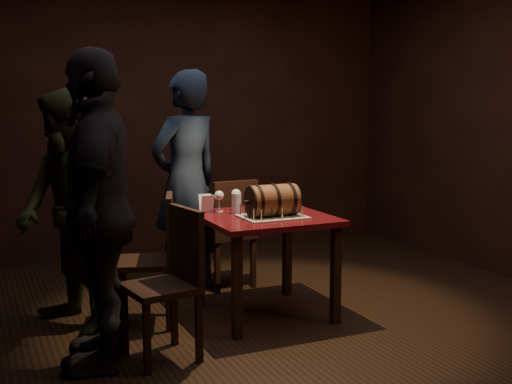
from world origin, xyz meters
TOP-DOWN VIEW (x-y plane):
  - room_shell at (0.00, 0.00)m, footprint 5.04×5.04m
  - pub_table at (0.06, 0.20)m, footprint 0.90×0.90m
  - cake_board at (0.07, 0.10)m, footprint 0.45×0.35m
  - barrel_cake at (0.07, 0.10)m, footprint 0.41×0.24m
  - birthday_candles at (0.07, 0.10)m, footprint 0.40×0.30m
  - wine_glass_left at (-0.19, 0.48)m, footprint 0.07×0.07m
  - wine_glass_mid at (-0.04, 0.51)m, footprint 0.07×0.07m
  - wine_glass_right at (0.16, 0.47)m, footprint 0.07×0.07m
  - pint_of_ale at (-0.10, 0.36)m, footprint 0.07×0.07m
  - menu_card at (-0.28, 0.51)m, footprint 0.10×0.05m
  - chair_back at (0.09, 0.94)m, footprint 0.44×0.44m
  - chair_left_rear at (-0.73, 0.33)m, footprint 0.50×0.50m
  - chair_left_front at (-0.79, -0.29)m, footprint 0.46×0.46m
  - person_back at (-0.27, 1.03)m, footprint 0.78×0.65m
  - person_left_rear at (-1.29, 0.46)m, footprint 0.86×0.97m
  - person_left_front at (-1.22, -0.23)m, footprint 0.78×1.19m

SIDE VIEW (x-z plane):
  - chair_back at x=0.09m, z-range 0.06..0.99m
  - chair_left_rear at x=-0.73m, z-range 0.06..0.99m
  - chair_left_front at x=-0.79m, z-range 0.06..0.99m
  - pub_table at x=0.06m, z-range 0.27..1.02m
  - cake_board at x=0.07m, z-range 0.75..0.76m
  - birthday_candles at x=0.07m, z-range 0.76..0.85m
  - menu_card at x=-0.28m, z-range 0.75..0.88m
  - pint_of_ale at x=-0.10m, z-range 0.75..0.90m
  - person_left_rear at x=-1.29m, z-range 0.00..1.67m
  - wine_glass_mid at x=-0.04m, z-range 0.79..0.95m
  - wine_glass_left at x=-0.19m, z-range 0.79..0.95m
  - wine_glass_right at x=0.16m, z-range 0.79..0.95m
  - barrel_cake at x=0.07m, z-range 0.75..1.00m
  - person_back at x=-0.27m, z-range 0.00..1.83m
  - person_left_front at x=-1.22m, z-range 0.00..1.88m
  - room_shell at x=0.00m, z-range 0.00..2.80m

